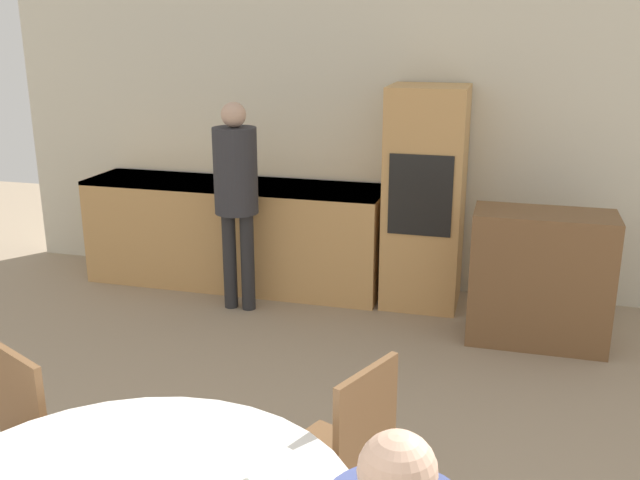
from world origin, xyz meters
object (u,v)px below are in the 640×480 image
object	(u,v)px
oven_unit	(425,198)
chair_far_left	(2,452)
sideboard	(540,278)
person_standing	(236,184)
bowl_centre	(269,477)
chair_far_right	(346,453)

from	to	relation	value
oven_unit	chair_far_left	bearing A→B (deg)	-110.33
oven_unit	sideboard	world-z (taller)	oven_unit
person_standing	bowl_centre	distance (m)	3.32
chair_far_left	person_standing	distance (m)	2.85
bowl_centre	oven_unit	bearing A→B (deg)	89.53
chair_far_right	person_standing	world-z (taller)	person_standing
chair_far_left	sideboard	bearing A→B (deg)	79.11
sideboard	bowl_centre	xyz separation A→B (m)	(-0.90, -3.01, 0.31)
oven_unit	bowl_centre	size ratio (longest dim) A/B	12.28
person_standing	chair_far_right	bearing A→B (deg)	-59.85
chair_far_left	person_standing	bearing A→B (deg)	118.51
chair_far_left	chair_far_right	xyz separation A→B (m)	(1.31, 0.35, 0.00)
oven_unit	sideboard	distance (m)	1.09
chair_far_right	person_standing	bearing A→B (deg)	-126.55
chair_far_left	bowl_centre	size ratio (longest dim) A/B	6.51
bowl_centre	person_standing	bearing A→B (deg)	113.42
chair_far_left	bowl_centre	xyz separation A→B (m)	(1.20, -0.23, 0.26)
sideboard	bowl_centre	size ratio (longest dim) A/B	6.73
sideboard	chair_far_right	xyz separation A→B (m)	(-0.79, -2.43, 0.04)
bowl_centre	sideboard	bearing A→B (deg)	73.36
oven_unit	person_standing	size ratio (longest dim) A/B	1.07
sideboard	oven_unit	bearing A→B (deg)	148.30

